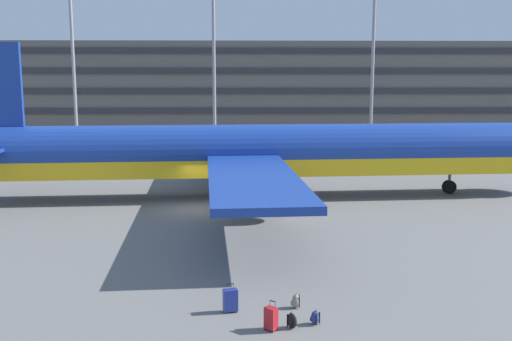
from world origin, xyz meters
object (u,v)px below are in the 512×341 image
at_px(airliner, 250,153).
at_px(backpack_purple, 295,301).
at_px(backpack_silver, 292,321).
at_px(suitcase_navy, 271,318).
at_px(suitcase_laid_flat, 230,300).
at_px(backpack_teal, 315,318).

xyz_separation_m(airliner, backpack_purple, (1.32, -18.41, -2.66)).
relative_size(backpack_silver, backpack_purple, 1.00).
xyz_separation_m(airliner, backpack_silver, (1.07, -19.99, -2.66)).
relative_size(airliner, suitcase_navy, 42.54).
bearing_deg(backpack_silver, suitcase_laid_flat, 146.67).
bearing_deg(backpack_silver, airliner, 93.06).
bearing_deg(suitcase_laid_flat, backpack_teal, -20.74).
xyz_separation_m(suitcase_navy, backpack_purple, (0.92, 1.72, -0.16)).
height_order(suitcase_laid_flat, backpack_teal, suitcase_laid_flat).
bearing_deg(suitcase_navy, airliner, 91.13).
distance_m(suitcase_laid_flat, suitcase_navy, 1.93).
relative_size(airliner, suitcase_laid_flat, 41.47).
bearing_deg(suitcase_laid_flat, suitcase_navy, -47.97).
height_order(suitcase_laid_flat, backpack_silver, suitcase_laid_flat).
height_order(airliner, backpack_teal, airliner).
xyz_separation_m(suitcase_laid_flat, backpack_silver, (1.96, -1.29, -0.18)).
xyz_separation_m(backpack_purple, backpack_teal, (0.50, -1.31, -0.02)).
relative_size(suitcase_navy, backpack_purple, 1.73).
height_order(suitcase_navy, backpack_purple, suitcase_navy).
relative_size(suitcase_navy, backpack_silver, 1.73).
bearing_deg(backpack_purple, suitcase_laid_flat, -172.59).
height_order(suitcase_navy, backpack_teal, suitcase_navy).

